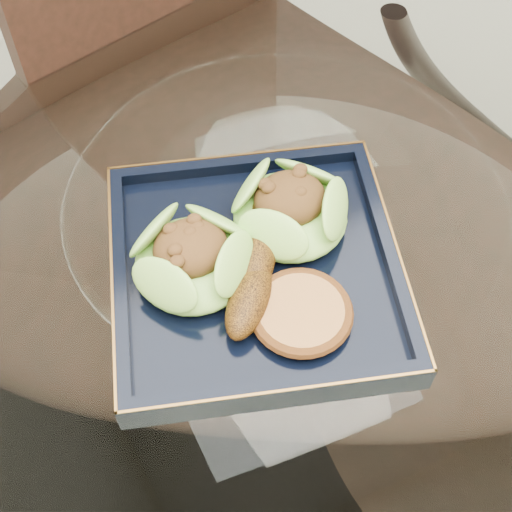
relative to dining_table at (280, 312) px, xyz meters
name	(u,v)px	position (x,y,z in m)	size (l,w,h in m)	color
ground	(271,473)	(0.00, 0.00, -0.60)	(4.00, 4.00, 0.00)	beige
dining_table	(280,312)	(0.00, 0.00, 0.00)	(1.13, 1.13, 0.77)	white
dining_chair	(219,175)	(0.03, 0.28, -0.06)	(0.53, 0.53, 0.97)	black
navy_plate	(256,274)	(-0.05, -0.04, 0.17)	(0.27, 0.27, 0.02)	black
lettuce_wrap_left	(193,260)	(-0.10, -0.03, 0.20)	(0.11, 0.11, 0.04)	#5DA32F
lettuce_wrap_right	(290,211)	(0.00, -0.01, 0.20)	(0.11, 0.11, 0.04)	#66A02E
roasted_plantain	(257,258)	(-0.05, -0.04, 0.20)	(0.17, 0.04, 0.03)	#5A3409
crumb_patty	(301,314)	(-0.03, -0.11, 0.19)	(0.08, 0.08, 0.02)	#A66637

